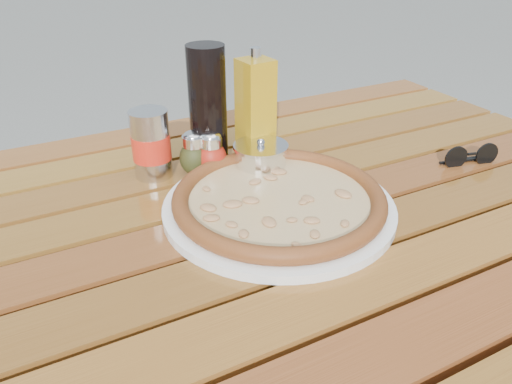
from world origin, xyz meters
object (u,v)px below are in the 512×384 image
soda_can (151,145)px  table (262,254)px  pizza (279,198)px  parmesan_tin (261,160)px  olive_oil_cruet (256,111)px  pepper_shaker (211,154)px  sunglasses (470,157)px  oregano_shaker (194,154)px  plate (279,207)px  dark_bottle (208,109)px

soda_can → table: bearing=-62.9°
pizza → parmesan_tin: parmesan_tin is taller
parmesan_tin → soda_can: bearing=151.9°
olive_oil_cruet → soda_can: bearing=171.4°
pepper_shaker → sunglasses: size_ratio=0.74×
oregano_shaker → olive_oil_cruet: 0.13m
plate → olive_oil_cruet: 0.21m
pizza → parmesan_tin: (0.03, 0.12, 0.01)m
pepper_shaker → plate: bearing=-76.3°
parmesan_tin → table: bearing=-117.3°
pepper_shaker → dark_bottle: dark_bottle is taller
table → pepper_shaker: bearing=94.3°
oregano_shaker → soda_can: size_ratio=0.68×
parmesan_tin → sunglasses: bearing=-21.0°
pizza → dark_bottle: bearing=99.0°
plate → pepper_shaker: (-0.04, 0.17, 0.03)m
table → olive_oil_cruet: olive_oil_cruet is taller
soda_can → parmesan_tin: soda_can is taller
plate → dark_bottle: bearing=99.0°
olive_oil_cruet → table: bearing=-114.7°
table → sunglasses: sunglasses is taller
table → dark_bottle: size_ratio=6.36×
soda_can → sunglasses: size_ratio=1.08×
pepper_shaker → oregano_shaker: size_ratio=1.00×
oregano_shaker → parmesan_tin: oregano_shaker is taller
plate → oregano_shaker: bearing=110.2°
pizza → soda_can: bearing=122.7°
dark_bottle → soda_can: size_ratio=1.83×
plate → pizza: size_ratio=1.08×
oregano_shaker → parmesan_tin: size_ratio=0.78×
pizza → soda_can: 0.25m
pepper_shaker → soda_can: size_ratio=0.68×
sunglasses → pepper_shaker: bearing=171.2°
plate → soda_can: size_ratio=3.00×
plate → oregano_shaker: oregano_shaker is taller
pizza → sunglasses: bearing=-2.8°
table → plate: bearing=-4.8°
table → sunglasses: bearing=-2.9°
oregano_shaker → table: bearing=-77.9°
table → pizza: bearing=-4.8°
oregano_shaker → parmesan_tin: bearing=-31.7°
table → soda_can: soda_can is taller
plate → soda_can: (-0.13, 0.21, 0.05)m
table → olive_oil_cruet: size_ratio=6.67×
oregano_shaker → sunglasses: oregano_shaker is taller
plate → table: bearing=175.2°
oregano_shaker → pizza: bearing=-69.8°
plate → parmesan_tin: bearing=74.9°
oregano_shaker → olive_oil_cruet: bearing=-0.4°
plate → olive_oil_cruet: olive_oil_cruet is taller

